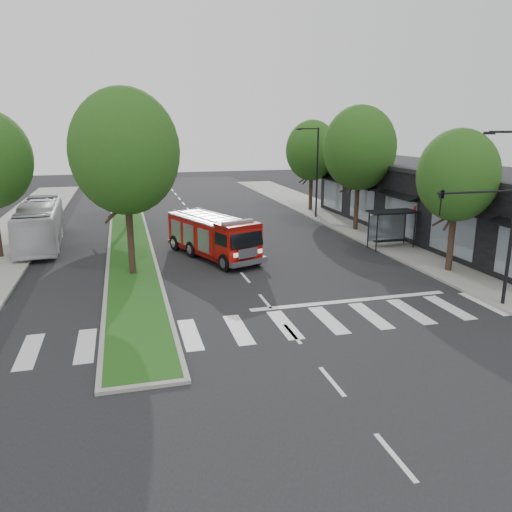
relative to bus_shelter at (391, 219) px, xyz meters
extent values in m
plane|color=black|center=(-11.20, -8.15, -2.04)|extent=(140.00, 140.00, 0.00)
cube|color=gray|center=(1.30, 1.85, -1.96)|extent=(5.00, 80.00, 0.15)
cube|color=gray|center=(-17.20, 9.85, -1.97)|extent=(3.00, 50.00, 0.14)
cube|color=#144212|center=(-17.20, 9.85, -1.89)|extent=(2.60, 49.50, 0.02)
cube|color=black|center=(5.80, 1.85, 0.46)|extent=(8.00, 30.00, 5.00)
cylinder|color=black|center=(-1.40, -0.75, -0.79)|extent=(0.08, 0.08, 2.50)
cylinder|color=black|center=(1.40, -0.75, -0.79)|extent=(0.08, 0.08, 2.50)
cylinder|color=black|center=(-1.40, 0.45, -0.79)|extent=(0.08, 0.08, 2.50)
cylinder|color=black|center=(1.40, 0.45, -0.79)|extent=(0.08, 0.08, 2.50)
cube|color=black|center=(0.00, -0.15, 0.51)|extent=(3.20, 1.60, 0.12)
cube|color=#8C99A5|center=(0.00, 0.55, -0.74)|extent=(2.80, 0.04, 1.80)
cube|color=black|center=(0.00, -0.15, -1.49)|extent=(2.40, 0.40, 0.08)
cylinder|color=black|center=(0.30, -6.15, -0.17)|extent=(0.36, 0.36, 3.74)
ellipsoid|color=#183A0F|center=(0.30, -6.15, 3.49)|extent=(4.40, 4.40, 5.06)
cylinder|color=black|center=(0.30, 5.85, 0.16)|extent=(0.36, 0.36, 4.40)
ellipsoid|color=#183A0F|center=(0.30, 5.85, 4.46)|extent=(5.60, 5.60, 6.44)
cylinder|color=black|center=(0.30, 15.85, -0.06)|extent=(0.36, 0.36, 3.96)
ellipsoid|color=#183A0F|center=(0.30, 15.85, 3.81)|extent=(5.00, 5.00, 5.75)
cylinder|color=black|center=(-17.20, -2.15, 0.27)|extent=(0.36, 0.36, 4.62)
ellipsoid|color=#183A0F|center=(-17.20, -2.15, 4.79)|extent=(5.80, 5.80, 6.67)
cylinder|color=black|center=(-17.20, 11.85, 0.16)|extent=(0.36, 0.36, 4.40)
ellipsoid|color=#183A0F|center=(-17.20, 11.85, 4.46)|extent=(5.60, 5.60, 6.44)
cylinder|color=black|center=(-1.60, -11.65, 5.86)|extent=(1.80, 0.10, 0.10)
cube|color=black|center=(-2.50, -11.65, 5.81)|extent=(0.45, 0.20, 0.12)
cylinder|color=black|center=(-2.70, -11.65, 3.36)|extent=(4.00, 0.10, 0.10)
imported|color=black|center=(-4.50, -11.65, 2.96)|extent=(0.18, 0.22, 1.10)
cylinder|color=black|center=(-0.70, 11.85, 1.96)|extent=(0.16, 0.16, 8.00)
cylinder|color=black|center=(-1.60, 11.85, 5.86)|extent=(1.80, 0.10, 0.10)
cube|color=black|center=(-2.50, 11.85, 5.81)|extent=(0.45, 0.20, 0.12)
cube|color=#660905|center=(-12.15, 0.70, -1.57)|extent=(5.03, 8.23, 0.24)
cube|color=#9C0E08|center=(-12.42, 1.40, -0.58)|extent=(4.36, 6.47, 1.88)
cube|color=#9C0E08|center=(-11.11, -2.02, -0.58)|extent=(2.80, 2.43, 1.98)
cube|color=#B2B2B7|center=(-12.42, 1.40, 0.41)|extent=(4.36, 6.47, 0.11)
cylinder|color=#B2B2B7|center=(-13.21, 1.10, 0.60)|extent=(2.11, 5.31, 0.09)
cylinder|color=#B2B2B7|center=(-11.63, 1.71, 0.60)|extent=(2.11, 5.31, 0.09)
cube|color=silver|center=(-10.72, -3.03, -1.47)|extent=(2.40, 1.19, 0.33)
cube|color=#8C99A5|center=(-11.11, -2.02, 0.69)|extent=(2.05, 1.05, 0.17)
cylinder|color=black|center=(-12.02, -2.67, -1.52)|extent=(0.68, 1.08, 1.04)
cylinder|color=black|center=(-9.99, -1.90, -1.52)|extent=(0.68, 1.08, 1.04)
cylinder|color=black|center=(-13.43, 1.02, -1.52)|extent=(0.68, 1.08, 1.04)
cylinder|color=black|center=(-11.41, 1.79, -1.52)|extent=(0.68, 1.08, 1.04)
cylinder|color=black|center=(-14.24, 3.13, -1.52)|extent=(0.68, 1.08, 1.04)
cylinder|color=black|center=(-12.22, 3.90, -1.52)|extent=(0.68, 1.08, 1.04)
imported|color=silver|center=(-23.17, 6.99, -0.52)|extent=(3.18, 11.04, 3.04)
camera|label=1|loc=(-17.44, -29.82, 6.11)|focal=35.00mm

